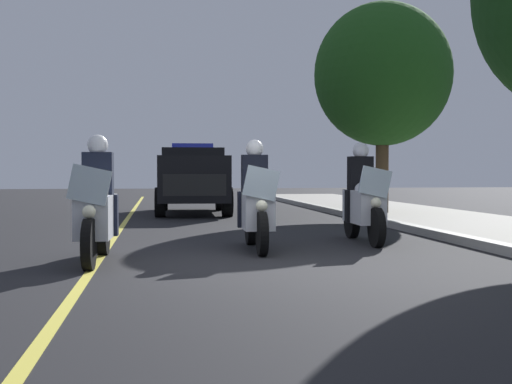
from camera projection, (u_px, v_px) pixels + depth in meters
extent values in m
plane|color=black|center=(278.00, 267.00, 8.18)|extent=(80.00, 80.00, 0.00)
cube|color=#E0D14C|center=(91.00, 271.00, 7.84)|extent=(48.00, 0.12, 0.01)
cylinder|color=black|center=(89.00, 245.00, 7.90)|extent=(0.64, 0.14, 0.64)
cylinder|color=black|center=(103.00, 233.00, 9.39)|extent=(0.64, 0.16, 0.64)
cube|color=silver|center=(96.00, 216.00, 8.62)|extent=(1.21, 0.48, 0.56)
ellipsoid|color=silver|center=(96.00, 194.00, 8.56)|extent=(0.57, 0.34, 0.24)
cube|color=silver|center=(89.00, 185.00, 7.98)|extent=(0.08, 0.56, 0.53)
sphere|color=#F9F4CC|center=(89.00, 212.00, 7.93)|extent=(0.17, 0.17, 0.17)
sphere|color=red|center=(78.00, 190.00, 8.09)|extent=(0.09, 0.09, 0.09)
sphere|color=#1933F2|center=(104.00, 190.00, 8.13)|extent=(0.09, 0.09, 0.09)
cube|color=black|center=(98.00, 174.00, 8.83)|extent=(0.29, 0.41, 0.60)
cube|color=black|center=(113.00, 215.00, 8.81)|extent=(0.18, 0.15, 0.56)
cube|color=black|center=(83.00, 215.00, 8.76)|extent=(0.18, 0.15, 0.56)
sphere|color=white|center=(98.00, 145.00, 8.80)|extent=(0.28, 0.28, 0.28)
cylinder|color=black|center=(262.00, 234.00, 9.27)|extent=(0.64, 0.14, 0.64)
cylinder|color=black|center=(251.00, 225.00, 10.76)|extent=(0.64, 0.16, 0.64)
cube|color=silver|center=(256.00, 210.00, 9.98)|extent=(1.21, 0.48, 0.56)
ellipsoid|color=silver|center=(256.00, 191.00, 9.92)|extent=(0.57, 0.34, 0.24)
cube|color=silver|center=(261.00, 183.00, 9.34)|extent=(0.08, 0.56, 0.53)
sphere|color=#F9F4CC|center=(262.00, 206.00, 9.29)|extent=(0.17, 0.17, 0.17)
sphere|color=red|center=(249.00, 188.00, 9.46)|extent=(0.09, 0.09, 0.09)
sphere|color=#1933F2|center=(271.00, 188.00, 9.49)|extent=(0.09, 0.09, 0.09)
cube|color=black|center=(254.00, 174.00, 10.19)|extent=(0.29, 0.41, 0.60)
cube|color=black|center=(267.00, 209.00, 10.17)|extent=(0.18, 0.15, 0.56)
cube|color=black|center=(242.00, 210.00, 10.13)|extent=(0.18, 0.15, 0.56)
sphere|color=white|center=(255.00, 149.00, 10.16)|extent=(0.28, 0.28, 0.28)
cylinder|color=black|center=(377.00, 228.00, 10.30)|extent=(0.64, 0.14, 0.64)
cylinder|color=black|center=(352.00, 221.00, 11.79)|extent=(0.64, 0.16, 0.64)
cube|color=silver|center=(364.00, 207.00, 11.01)|extent=(1.21, 0.48, 0.56)
ellipsoid|color=silver|center=(365.00, 189.00, 10.95)|extent=(0.57, 0.34, 0.24)
cube|color=silver|center=(375.00, 182.00, 10.37)|extent=(0.08, 0.56, 0.53)
sphere|color=#F9F4CC|center=(376.00, 203.00, 10.32)|extent=(0.17, 0.17, 0.17)
sphere|color=red|center=(363.00, 186.00, 10.49)|extent=(0.09, 0.09, 0.09)
sphere|color=#1933F2|center=(382.00, 186.00, 10.52)|extent=(0.09, 0.09, 0.09)
cube|color=black|center=(360.00, 174.00, 11.22)|extent=(0.29, 0.41, 0.60)
cube|color=black|center=(372.00, 206.00, 11.20)|extent=(0.18, 0.15, 0.56)
cube|color=black|center=(350.00, 206.00, 11.16)|extent=(0.18, 0.15, 0.56)
sphere|color=silver|center=(361.00, 151.00, 11.19)|extent=(0.28, 0.28, 0.28)
cube|color=black|center=(193.00, 179.00, 18.90)|extent=(4.96, 2.05, 1.24)
cube|color=black|center=(192.00, 155.00, 19.18)|extent=(2.45, 1.82, 0.36)
cube|color=#2633D8|center=(193.00, 146.00, 18.97)|extent=(0.32, 1.21, 0.14)
cube|color=black|center=(195.00, 185.00, 16.52)|extent=(0.17, 1.62, 0.56)
cylinder|color=black|center=(227.00, 202.00, 17.49)|extent=(0.81, 0.30, 0.80)
cylinder|color=black|center=(160.00, 202.00, 17.28)|extent=(0.81, 0.30, 0.80)
cylinder|color=black|center=(220.00, 197.00, 20.56)|extent=(0.81, 0.30, 0.80)
cylinder|color=black|center=(163.00, 198.00, 20.35)|extent=(0.81, 0.30, 0.80)
cylinder|color=#4C3823|center=(382.00, 171.00, 17.70)|extent=(0.35, 0.35, 2.29)
ellipsoid|color=#1E4C19|center=(383.00, 74.00, 17.62)|extent=(3.74, 3.74, 3.90)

